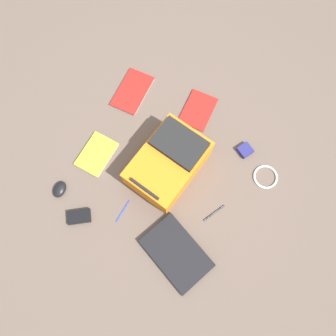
{
  "coord_description": "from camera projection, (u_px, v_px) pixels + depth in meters",
  "views": [
    {
      "loc": [
        -0.33,
        0.38,
        1.74
      ],
      "look_at": [
        -0.02,
        -0.02,
        0.02
      ],
      "focal_mm": 34.25,
      "sensor_mm": 36.0,
      "label": 1
    }
  ],
  "objects": [
    {
      "name": "ground_plane",
      "position": [
        163.0,
        170.0,
        1.81
      ],
      "size": [
        3.5,
        3.5,
        0.0
      ],
      "primitive_type": "plane",
      "color": "brown"
    },
    {
      "name": "backpack",
      "position": [
        169.0,
        163.0,
        1.72
      ],
      "size": [
        0.3,
        0.44,
        0.21
      ],
      "color": "orange",
      "rests_on": "ground_plane"
    },
    {
      "name": "laptop",
      "position": [
        176.0,
        253.0,
        1.66
      ],
      "size": [
        0.4,
        0.3,
        0.03
      ],
      "color": "black",
      "rests_on": "ground_plane"
    },
    {
      "name": "book_red",
      "position": [
        97.0,
        154.0,
        1.82
      ],
      "size": [
        0.19,
        0.25,
        0.02
      ],
      "color": "silver",
      "rests_on": "ground_plane"
    },
    {
      "name": "book_blue",
      "position": [
        133.0,
        91.0,
        1.94
      ],
      "size": [
        0.22,
        0.31,
        0.02
      ],
      "color": "silver",
      "rests_on": "ground_plane"
    },
    {
      "name": "book_comic",
      "position": [
        198.0,
        110.0,
        1.9
      ],
      "size": [
        0.21,
        0.26,
        0.01
      ],
      "color": "silver",
      "rests_on": "ground_plane"
    },
    {
      "name": "computer_mouse",
      "position": [
        60.0,
        189.0,
        1.75
      ],
      "size": [
        0.09,
        0.11,
        0.04
      ],
      "primitive_type": "ellipsoid",
      "rotation": [
        0.0,
        0.0,
        0.3
      ],
      "color": "black",
      "rests_on": "ground_plane"
    },
    {
      "name": "cable_coil",
      "position": [
        265.0,
        177.0,
        1.79
      ],
      "size": [
        0.14,
        0.14,
        0.01
      ],
      "primitive_type": "torus",
      "color": "silver",
      "rests_on": "ground_plane"
    },
    {
      "name": "power_brick",
      "position": [
        79.0,
        217.0,
        1.72
      ],
      "size": [
        0.14,
        0.14,
        0.03
      ],
      "primitive_type": "cube",
      "rotation": [
        0.0,
        0.0,
        5.51
      ],
      "color": "black",
      "rests_on": "ground_plane"
    },
    {
      "name": "pen_black",
      "position": [
        123.0,
        211.0,
        1.74
      ],
      "size": [
        0.03,
        0.13,
        0.01
      ],
      "primitive_type": "cylinder",
      "rotation": [
        1.57,
        0.0,
        0.14
      ],
      "color": "#1933B2",
      "rests_on": "ground_plane"
    },
    {
      "name": "pen_blue",
      "position": [
        214.0,
        213.0,
        1.73
      ],
      "size": [
        0.05,
        0.14,
        0.01
      ],
      "primitive_type": "cylinder",
      "rotation": [
        1.57,
        0.0,
        -0.29
      ],
      "color": "black",
      "rests_on": "ground_plane"
    },
    {
      "name": "earbud_pouch",
      "position": [
        245.0,
        150.0,
        1.82
      ],
      "size": [
        0.09,
        0.09,
        0.03
      ],
      "primitive_type": "cube",
      "rotation": [
        0.0,
        0.0,
        -0.32
      ],
      "color": "navy",
      "rests_on": "ground_plane"
    }
  ]
}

